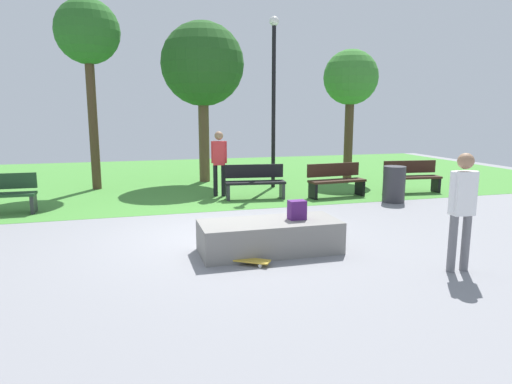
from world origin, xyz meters
TOP-DOWN VIEW (x-y plane):
  - ground_plane at (0.00, 0.00)m, footprint 28.00×28.00m
  - grass_lawn at (0.00, 8.04)m, footprint 26.60×11.92m
  - concrete_ledge at (0.63, -1.17)m, footprint 2.31×0.96m
  - backpack_on_ledge at (1.11, -1.17)m, footprint 0.29×0.21m
  - skater_performing_trick at (3.01, -2.79)m, footprint 0.43×0.23m
  - skateboard_by_ledge at (0.08, -1.65)m, footprint 0.77×0.61m
  - park_bench_near_path at (3.86, 3.04)m, footprint 1.63×0.61m
  - park_bench_far_left at (1.64, 3.37)m, footprint 1.64×0.65m
  - park_bench_far_right at (6.27, 3.07)m, footprint 1.64×0.64m
  - tree_leaning_ash at (5.73, 6.01)m, footprint 1.84×1.84m
  - tree_tall_oak at (-2.55, 6.16)m, footprint 1.84×1.84m
  - tree_young_birch at (0.84, 6.75)m, footprint 2.67×2.67m
  - lamp_post at (2.69, 5.02)m, footprint 0.28×0.28m
  - trash_bin at (4.98, 1.97)m, footprint 0.56×0.56m
  - pedestrian_with_backpack at (0.80, 4.00)m, footprint 0.42×0.40m

SIDE VIEW (x-z plane):
  - ground_plane at x=0.00m, z-range 0.00..0.00m
  - grass_lawn at x=0.00m, z-range 0.00..0.01m
  - skateboard_by_ledge at x=0.08m, z-range 0.02..0.10m
  - concrete_ledge at x=0.63m, z-range 0.00..0.53m
  - trash_bin at x=4.98m, z-range 0.00..0.93m
  - park_bench_near_path at x=3.86m, z-range 0.03..0.94m
  - park_bench_far_left at x=1.64m, z-range 0.03..0.94m
  - park_bench_far_right at x=6.27m, z-range 0.03..0.94m
  - backpack_on_ledge at x=1.11m, z-range 0.53..0.85m
  - skater_performing_trick at x=3.01m, z-range 0.15..1.88m
  - pedestrian_with_backpack at x=0.80m, z-range 0.19..1.97m
  - lamp_post at x=2.69m, z-range 0.48..5.53m
  - tree_leaning_ash at x=5.73m, z-range 1.19..5.56m
  - tree_young_birch at x=0.84m, z-range 1.20..6.36m
  - tree_tall_oak at x=-2.55m, z-range 1.72..7.21m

